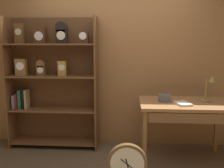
% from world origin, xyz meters
% --- Properties ---
extents(back_wood_panel, '(4.80, 0.05, 2.60)m').
position_xyz_m(back_wood_panel, '(0.00, 1.36, 1.30)').
color(back_wood_panel, '#9E6B3D').
rests_on(back_wood_panel, ground).
extents(bookshelf, '(1.35, 0.32, 1.96)m').
position_xyz_m(bookshelf, '(-0.96, 1.18, 1.04)').
color(bookshelf, brown).
rests_on(bookshelf, ground).
extents(workbench, '(1.19, 0.72, 0.82)m').
position_xyz_m(workbench, '(0.97, 0.79, 0.72)').
color(workbench, '#9E6B3D').
rests_on(workbench, ground).
extents(desk_lamp, '(0.19, 0.18, 0.37)m').
position_xyz_m(desk_lamp, '(1.27, 0.83, 1.02)').
color(desk_lamp, olive).
rests_on(desk_lamp, workbench).
extents(toolbox_small, '(0.15, 0.10, 0.10)m').
position_xyz_m(toolbox_small, '(0.69, 0.83, 0.86)').
color(toolbox_small, '#595960').
rests_on(toolbox_small, workbench).
extents(open_repair_manual, '(0.22, 0.26, 0.02)m').
position_xyz_m(open_repair_manual, '(0.90, 0.69, 0.83)').
color(open_repair_manual, silver).
rests_on(open_repair_manual, workbench).
extents(round_clock_large, '(0.44, 0.11, 0.48)m').
position_xyz_m(round_clock_large, '(0.21, 0.20, 0.25)').
color(round_clock_large, brown).
rests_on(round_clock_large, ground).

